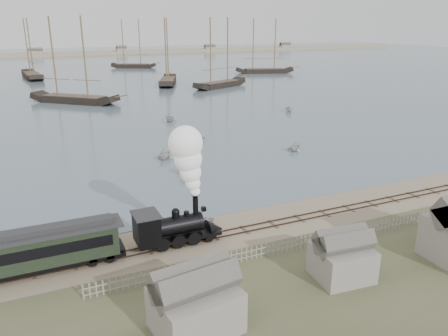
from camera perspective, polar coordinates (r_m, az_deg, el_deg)
name	(u,v)px	position (r m, az deg, el deg)	size (l,w,h in m)	color
ground	(245,220)	(42.76, 2.72, -6.77)	(600.00, 600.00, 0.00)	gray
harbor_water	(68,67)	(205.98, -19.73, 12.28)	(600.00, 336.00, 0.06)	#4C5D6D
rail_track	(254,228)	(41.15, 3.99, -7.79)	(120.00, 1.80, 0.16)	#37281E
picket_fence_west	(211,270)	(34.75, -1.74, -13.13)	(19.00, 0.10, 1.20)	gray
picket_fence_east	(400,228)	(44.37, 22.01, -7.22)	(15.00, 0.10, 1.20)	gray
shed_left	(196,329)	(29.12, -3.67, -20.23)	(5.00, 4.00, 4.10)	gray
shed_mid	(340,277)	(34.95, 14.97, -13.62)	(4.00, 3.50, 3.60)	gray
far_spit	(54,56)	(285.54, -21.30, 13.52)	(500.00, 20.00, 1.80)	tan
locomotive	(186,193)	(36.88, -4.92, -3.33)	(7.95, 2.97, 9.91)	black
passenger_coach	(34,249)	(36.21, -23.59, -9.73)	(13.22, 2.55, 3.21)	black
beached_dinghy	(197,223)	(41.30, -3.51, -7.14)	(3.74, 2.67, 0.77)	beige
rowboat_1	(165,154)	(61.60, -7.73, 1.89)	(3.02, 2.61, 1.59)	beige
rowboat_2	(187,172)	(54.21, -4.81, -0.48)	(3.35, 1.26, 1.29)	beige
rowboat_3	(194,139)	(70.58, -3.99, 3.83)	(4.21, 3.01, 0.87)	beige
rowboat_4	(295,146)	(65.89, 9.23, 2.81)	(2.64, 2.28, 1.39)	beige
rowboat_5	(288,109)	(95.46, 8.39, 7.61)	(3.09, 1.16, 1.19)	beige
rowboat_7	(170,117)	(85.43, -7.10, 6.57)	(3.15, 2.72, 1.66)	beige
schooner_2	(70,60)	(110.50, -19.43, 13.16)	(22.49, 5.19, 20.00)	black
schooner_3	(167,51)	(138.92, -7.49, 14.87)	(20.75, 4.79, 20.00)	black
schooner_4	(220,53)	(131.04, -0.52, 14.82)	(19.85, 4.58, 20.00)	black
schooner_5	(265,46)	(170.80, 5.41, 15.57)	(21.71, 5.01, 20.00)	black
schooner_7	(29,48)	(167.36, -24.17, 14.05)	(22.90, 5.28, 20.00)	black
schooner_8	(132,44)	(194.35, -11.92, 15.60)	(18.60, 4.29, 20.00)	black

